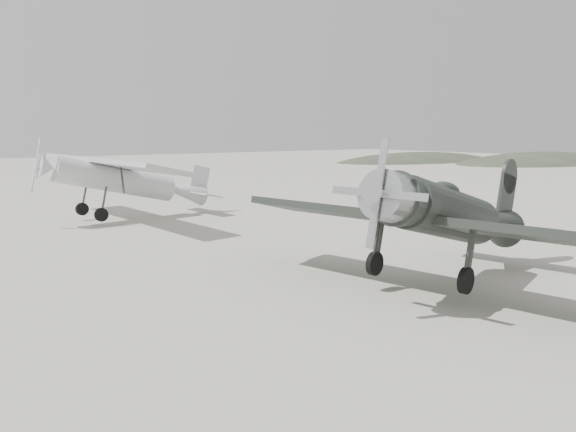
{
  "coord_description": "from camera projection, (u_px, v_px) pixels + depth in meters",
  "views": [
    {
      "loc": [
        -8.38,
        -10.92,
        3.94
      ],
      "look_at": [
        1.03,
        2.11,
        1.5
      ],
      "focal_mm": 35.0,
      "sensor_mm": 36.0,
      "label": 1
    }
  ],
  "objects": [
    {
      "name": "highwing_monoplane",
      "position": [
        123.0,
        175.0,
        24.78
      ],
      "size": [
        8.02,
        11.31,
        3.21
      ],
      "rotation": [
        0.0,
        0.23,
        0.07
      ],
      "color": "#ABADB1",
      "rests_on": "ground"
    },
    {
      "name": "hill_northeast",
      "position": [
        418.0,
        161.0,
        75.2
      ],
      "size": [
        32.0,
        16.0,
        5.2
      ],
      "primitive_type": "ellipsoid",
      "color": "#313A2A",
      "rests_on": "ground"
    },
    {
      "name": "lowwing_monoplane",
      "position": [
        452.0,
        216.0,
        14.16
      ],
      "size": [
        7.74,
        10.74,
        3.45
      ],
      "rotation": [
        0.0,
        0.24,
        0.21
      ],
      "color": "black",
      "rests_on": "ground"
    },
    {
      "name": "ground",
      "position": [
        304.0,
        288.0,
        14.19
      ],
      "size": [
        160.0,
        160.0,
        0.0
      ],
      "primitive_type": "plane",
      "color": "gray",
      "rests_on": "ground"
    },
    {
      "name": "hill_east_north",
      "position": [
        544.0,
        162.0,
        71.37
      ],
      "size": [
        36.0,
        18.0,
        6.0
      ],
      "primitive_type": "ellipsoid",
      "color": "#313A2A",
      "rests_on": "ground"
    }
  ]
}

